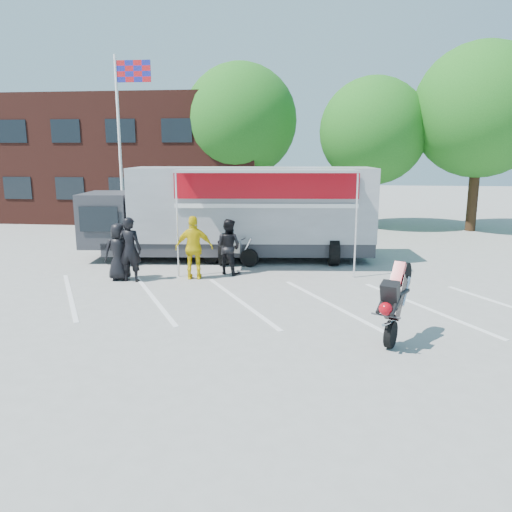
% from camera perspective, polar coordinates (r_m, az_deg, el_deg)
% --- Properties ---
extents(ground, '(100.00, 100.00, 0.00)m').
position_cam_1_polar(ground, '(12.49, -3.39, -6.49)').
color(ground, '#979792').
rests_on(ground, ground).
extents(parking_bay_lines, '(18.09, 13.33, 0.01)m').
position_cam_1_polar(parking_bay_lines, '(13.43, -2.65, -5.14)').
color(parking_bay_lines, white).
rests_on(parking_bay_lines, ground).
extents(office_building, '(18.00, 8.00, 7.00)m').
position_cam_1_polar(office_building, '(32.05, -15.78, 10.62)').
color(office_building, '#481E17').
rests_on(office_building, ground).
extents(flagpole, '(1.61, 0.12, 8.00)m').
position_cam_1_polar(flagpole, '(23.26, -14.83, 14.22)').
color(flagpole, white).
rests_on(flagpole, ground).
extents(tree_left, '(6.12, 6.12, 8.64)m').
position_cam_1_polar(tree_left, '(28.03, -1.81, 15.16)').
color(tree_left, '#382314').
rests_on(tree_left, ground).
extents(tree_mid, '(5.44, 5.44, 7.68)m').
position_cam_1_polar(tree_mid, '(26.85, 13.25, 13.69)').
color(tree_mid, '#382314').
rests_on(tree_mid, ground).
extents(tree_right, '(6.46, 6.46, 9.12)m').
position_cam_1_polar(tree_right, '(27.41, 24.27, 14.89)').
color(tree_right, '#382314').
rests_on(tree_right, ground).
extents(transporter_truck, '(11.05, 6.11, 3.37)m').
position_cam_1_polar(transporter_truck, '(18.67, -1.92, -0.32)').
color(transporter_truck, '#9C9EA4').
rests_on(transporter_truck, ground).
extents(parked_motorcycle, '(2.23, 1.17, 1.11)m').
position_cam_1_polar(parked_motorcycle, '(17.63, -2.98, -1.05)').
color(parked_motorcycle, '#A7A7AB').
rests_on(parked_motorcycle, ground).
extents(stunt_bike_rider, '(1.33, 1.74, 1.86)m').
position_cam_1_polar(stunt_bike_rider, '(11.24, 15.94, -9.06)').
color(stunt_bike_rider, black).
rests_on(stunt_bike_rider, ground).
extents(spectator_leather_a, '(1.03, 0.86, 1.79)m').
position_cam_1_polar(spectator_leather_a, '(16.01, -15.41, 0.49)').
color(spectator_leather_a, black).
rests_on(spectator_leather_a, ground).
extents(spectator_leather_b, '(0.76, 0.52, 2.00)m').
position_cam_1_polar(spectator_leather_b, '(15.70, -14.22, 0.73)').
color(spectator_leather_b, black).
rests_on(spectator_leather_b, ground).
extents(spectator_leather_c, '(1.08, 0.98, 1.81)m').
position_cam_1_polar(spectator_leather_c, '(16.22, -3.17, 1.08)').
color(spectator_leather_c, black).
rests_on(spectator_leather_c, ground).
extents(spectator_hivis, '(1.23, 0.66, 1.99)m').
position_cam_1_polar(spectator_hivis, '(15.64, -7.08, 0.94)').
color(spectator_hivis, yellow).
rests_on(spectator_hivis, ground).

